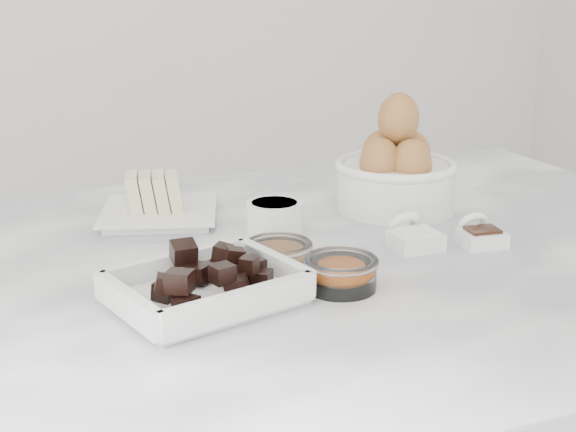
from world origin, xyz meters
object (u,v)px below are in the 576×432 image
Objects in this scene: chocolate_dish at (206,283)px; butter_plate at (157,203)px; egg_bowl at (396,172)px; zest_bowl at (341,272)px; vanilla_spoon at (480,234)px; sugar_ramekin at (274,217)px; honey_bowl at (278,255)px; salt_spoon at (413,236)px.

butter_plate is at bearing 85.79° from chocolate_dish.
egg_bowl reaches higher than zest_bowl.
vanilla_spoon is at bearing -83.21° from egg_bowl.
vanilla_spoon is (0.34, -0.25, -0.01)m from butter_plate.
sugar_ramekin is 0.13m from honey_bowl.
egg_bowl is 0.31m from zest_bowl.
vanilla_spoon is at bearing -30.96° from sugar_ramekin.
butter_plate is at bearing 110.90° from zest_bowl.
zest_bowl is at bearing -148.49° from salt_spoon.
egg_bowl reaches higher than honey_bowl.
vanilla_spoon is at bearing -36.67° from butter_plate.
egg_bowl is (0.20, 0.04, 0.03)m from sugar_ramekin.
zest_bowl is at bearing -90.34° from sugar_ramekin.
vanilla_spoon is 0.08m from salt_spoon.
sugar_ramekin reaches higher than zest_bowl.
vanilla_spoon reaches higher than zest_bowl.
sugar_ramekin is at bearing -45.11° from butter_plate.
sugar_ramekin is (0.12, -0.12, 0.00)m from butter_plate.
salt_spoon is (0.14, -0.11, -0.01)m from sugar_ramekin.
zest_bowl is at bearing -6.99° from chocolate_dish.
honey_bowl is 1.13× the size of vanilla_spoon.
egg_bowl is 2.13× the size of zest_bowl.
butter_plate is at bearing 138.14° from salt_spoon.
sugar_ramekin is 0.25m from vanilla_spoon.
chocolate_dish is at bearing -94.21° from butter_plate.
butter_plate is 2.47× the size of honey_bowl.
butter_plate reaches higher than zest_bowl.
chocolate_dish reaches higher than sugar_ramekin.
chocolate_dish reaches higher than vanilla_spoon.
chocolate_dish is at bearing -150.44° from honey_bowl.
butter_plate reaches higher than chocolate_dish.
zest_bowl is (0.12, -0.31, -0.00)m from butter_plate.
zest_bowl is (-0.20, -0.23, -0.03)m from egg_bowl.
salt_spoon reaches higher than honey_bowl.
sugar_ramekin is 0.42× the size of egg_bowl.
egg_bowl is at bearing -14.11° from butter_plate.
salt_spoon is (0.14, 0.08, -0.00)m from zest_bowl.
zest_bowl is 1.17× the size of vanilla_spoon.
sugar_ramekin is at bearing 141.33° from salt_spoon.
honey_bowl is at bearing 29.56° from chocolate_dish.
chocolate_dish is 3.08× the size of vanilla_spoon.
butter_plate is 0.17m from sugar_ramekin.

